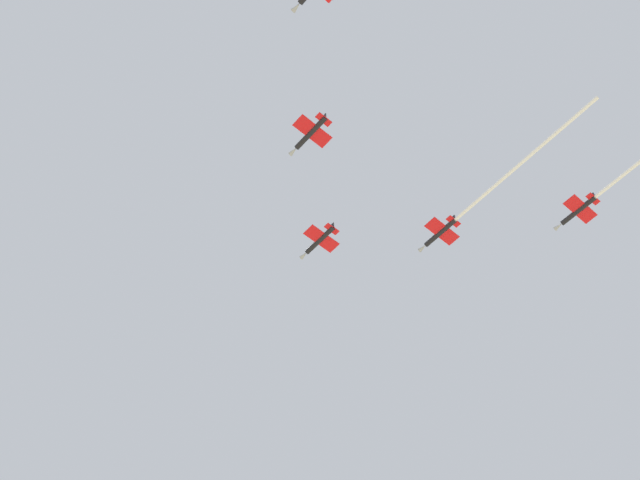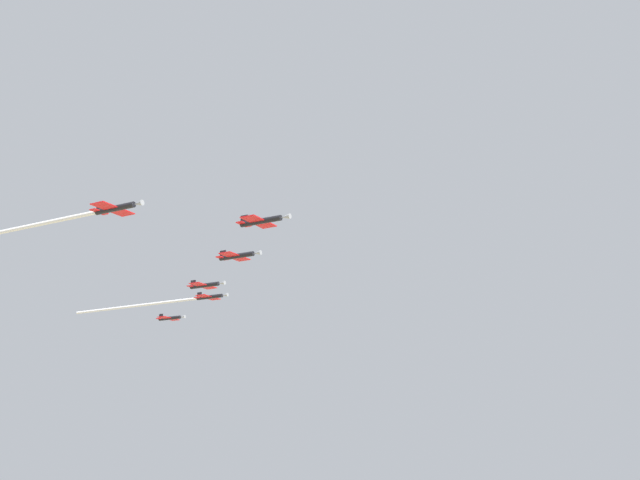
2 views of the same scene
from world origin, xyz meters
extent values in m
cylinder|color=black|center=(-4.42, -16.17, 132.36)|extent=(8.25, 3.48, 1.02)
cone|color=#9EA3AD|center=(0.43, -17.71, 132.36)|extent=(2.06, 1.48, 0.97)
cube|color=red|center=(-4.87, -16.04, 132.31)|extent=(5.05, 7.95, 0.17)
cube|color=red|center=(-7.90, -15.08, 132.36)|extent=(2.18, 3.39, 0.17)
cube|color=black|center=(-7.83, -15.10, 133.19)|extent=(1.46, 0.59, 1.67)
cylinder|color=black|center=(-15.85, 5.71, 132.31)|extent=(8.25, 3.48, 1.02)
cone|color=#9EA3AD|center=(-11.00, 4.18, 132.31)|extent=(2.06, 1.48, 0.97)
cube|color=red|center=(-16.30, 5.85, 132.27)|extent=(5.05, 7.95, 0.17)
cube|color=red|center=(-19.33, 6.81, 132.31)|extent=(2.18, 3.39, 0.17)
cube|color=black|center=(-19.26, 6.79, 133.15)|extent=(1.46, 0.59, 1.67)
cylinder|color=black|center=(-26.35, -27.52, 132.41)|extent=(8.25, 3.48, 1.02)
cone|color=#9EA3AD|center=(-21.50, -29.05, 132.41)|extent=(2.06, 1.48, 0.97)
cube|color=red|center=(-26.80, -27.38, 132.36)|extent=(5.05, 7.95, 0.17)
cube|color=red|center=(-29.83, -26.42, 132.41)|extent=(2.18, 3.39, 0.17)
cube|color=black|center=(-29.76, -26.44, 133.24)|extent=(1.46, 0.59, 1.67)
cylinder|color=white|center=(-47.28, -20.90, 132.41)|extent=(34.13, 11.40, 0.71)
cone|color=#9EA3AD|center=(-26.50, 27.35, 131.77)|extent=(2.06, 1.48, 0.97)
cylinder|color=black|center=(-52.35, -37.57, 132.95)|extent=(8.25, 3.48, 1.02)
cone|color=#9EA3AD|center=(-47.50, -39.10, 132.95)|extent=(2.06, 1.48, 0.97)
cube|color=red|center=(-52.79, -37.43, 132.90)|extent=(5.05, 7.95, 0.17)
cube|color=red|center=(-55.83, -36.47, 132.95)|extent=(2.18, 3.39, 0.17)
cube|color=black|center=(-55.76, -36.49, 133.78)|extent=(1.46, 0.59, 1.67)
camera|label=1|loc=(-52.57, 62.20, 2.33)|focal=43.51mm
camera|label=2|loc=(28.64, -129.50, 94.79)|focal=39.48mm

